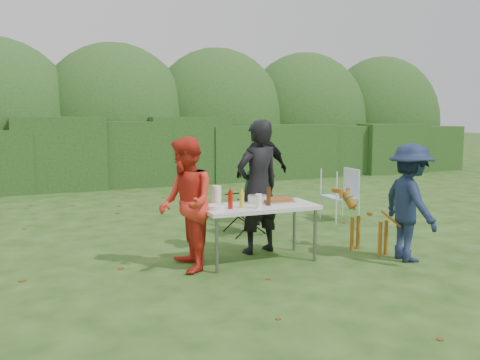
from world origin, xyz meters
name	(u,v)px	position (x,y,z in m)	size (l,w,h in m)	color
ground	(241,267)	(0.00, 0.00, 0.00)	(80.00, 80.00, 0.00)	#1E4211
hedge_row	(126,154)	(0.00, 8.00, 0.85)	(22.00, 1.40, 1.70)	#23471C
shrub_backdrop	(116,125)	(0.00, 9.60, 1.60)	(20.00, 2.60, 3.20)	#3D6628
folding_table	(259,209)	(0.31, 0.15, 0.69)	(1.50, 0.70, 0.74)	silver
person_cook	(258,187)	(0.48, 0.54, 0.92)	(0.67, 0.44, 1.84)	black
person_red_jacket	(186,204)	(-0.67, 0.13, 0.82)	(0.80, 0.62, 1.64)	red
person_black_puffy	(262,172)	(1.33, 2.23, 0.91)	(1.06, 0.44, 1.82)	black
child	(410,203)	(2.14, -0.57, 0.77)	(0.99, 0.57, 1.53)	#172342
dog	(369,223)	(1.88, -0.09, 0.42)	(0.88, 0.35, 0.83)	#985A18
camping_chair	(244,203)	(0.75, 1.67, 0.49)	(0.61, 0.61, 0.98)	#12391A
lawn_chair	(340,194)	(2.72, 1.91, 0.47)	(0.56, 0.56, 0.95)	#5A8FCE
food_tray	(276,202)	(0.61, 0.26, 0.75)	(0.45, 0.30, 0.02)	#B7B7BA
focaccia_bread	(276,199)	(0.61, 0.26, 0.78)	(0.40, 0.26, 0.04)	#995022
mustard_bottle	(242,200)	(0.04, 0.07, 0.84)	(0.06, 0.06, 0.20)	gold
ketchup_bottle	(230,200)	(-0.12, 0.05, 0.85)	(0.06, 0.06, 0.22)	#A11507
beer_bottle	(269,196)	(0.42, 0.08, 0.86)	(0.06, 0.06, 0.24)	#47230F
paper_towel_roll	(216,196)	(-0.21, 0.30, 0.87)	(0.12, 0.12, 0.26)	white
cup_stack	(259,201)	(0.22, -0.04, 0.83)	(0.08, 0.08, 0.18)	white
pasta_bowl	(258,199)	(0.37, 0.32, 0.79)	(0.26, 0.26, 0.10)	silver
plate_stack	(216,207)	(-0.30, 0.10, 0.77)	(0.24, 0.24, 0.05)	white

